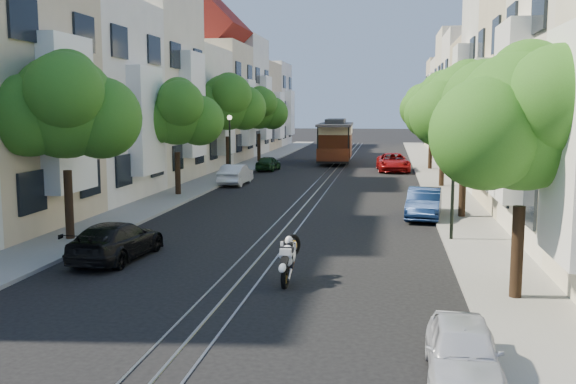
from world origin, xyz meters
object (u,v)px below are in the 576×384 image
at_px(lamp_west, 230,137).
at_px(parked_car_e_near, 463,351).
at_px(tree_e_c, 445,110).
at_px(tree_w_c, 228,103).
at_px(cable_car, 336,139).
at_px(parked_car_w_far, 268,163).
at_px(tree_e_b, 467,108).
at_px(tree_w_a, 66,109).
at_px(tree_e_d, 432,106).
at_px(parked_car_w_mid, 236,174).
at_px(parked_car_e_mid, 424,203).
at_px(parked_car_w_near, 117,241).
at_px(tree_e_a, 526,123).
at_px(parked_car_e_far, 393,162).
at_px(sportbike_rider, 288,257).
at_px(tree_w_b, 177,115).
at_px(lamp_east, 454,163).
at_px(tree_w_d, 259,109).

xyz_separation_m(lamp_west, parked_car_e_near, (11.68, -30.00, -2.30)).
xyz_separation_m(tree_e_c, tree_w_c, (-14.40, 5.00, 0.47)).
relative_size(lamp_west, cable_car, 0.46).
height_order(cable_car, parked_car_w_far, cable_car).
height_order(tree_e_b, tree_w_a, same).
height_order(tree_e_d, parked_car_w_mid, tree_e_d).
distance_m(tree_w_a, parked_car_w_mid, 18.15).
height_order(tree_w_c, parked_car_e_mid, tree_w_c).
height_order(parked_car_e_near, parked_car_w_near, parked_car_w_near).
distance_m(tree_e_a, parked_car_e_far, 32.88).
distance_m(sportbike_rider, cable_car, 38.55).
xyz_separation_m(tree_e_a, sportbike_rider, (-5.89, 0.82, -3.67)).
distance_m(tree_e_c, tree_w_b, 15.60).
bearing_deg(cable_car, parked_car_e_mid, -79.22).
bearing_deg(tree_e_a, tree_e_d, 90.00).
distance_m(tree_e_d, parked_car_e_mid, 22.49).
bearing_deg(tree_e_d, lamp_east, -92.04).
bearing_deg(tree_e_d, tree_w_c, -157.38).
relative_size(tree_e_c, tree_w_b, 1.04).
bearing_deg(sportbike_rider, tree_e_d, 81.67).
bearing_deg(parked_car_e_mid, cable_car, 108.55).
xyz_separation_m(tree_w_b, tree_w_d, (0.00, 22.00, 0.20)).
bearing_deg(tree_w_c, sportbike_rider, -72.61).
relative_size(tree_w_c, tree_w_d, 1.09).
relative_size(tree_w_c, lamp_east, 1.71).
relative_size(tree_w_b, parked_car_w_mid, 1.62).
bearing_deg(tree_e_c, lamp_west, 171.51).
bearing_deg(tree_w_d, sportbike_rider, -77.43).
height_order(tree_e_a, tree_e_d, tree_e_d).
height_order(tree_e_d, parked_car_w_far, tree_e_d).
bearing_deg(lamp_west, tree_w_c, 105.75).
xyz_separation_m(tree_e_b, parked_car_w_mid, (-12.59, 10.59, -4.09)).
relative_size(lamp_west, sportbike_rider, 2.37).
height_order(tree_e_c, parked_car_e_far, tree_e_c).
relative_size(cable_car, parked_car_e_near, 2.85).
bearing_deg(sportbike_rider, parked_car_w_far, 103.36).
bearing_deg(parked_car_e_mid, parked_car_w_near, -131.12).
bearing_deg(parked_car_w_mid, sportbike_rider, 108.44).
bearing_deg(tree_e_b, tree_w_c, 131.99).
height_order(tree_e_b, parked_car_e_far, tree_e_b).
xyz_separation_m(tree_e_b, tree_w_a, (-14.40, -7.00, 0.00)).
xyz_separation_m(parked_car_e_far, parked_car_w_mid, (-9.73, -9.95, -0.05)).
relative_size(tree_w_b, tree_w_c, 0.88).
distance_m(cable_car, parked_car_e_near, 44.69).
relative_size(parked_car_e_mid, parked_car_w_mid, 1.03).
bearing_deg(tree_w_c, tree_e_d, 22.62).
xyz_separation_m(tree_w_a, tree_w_d, (-0.00, 34.00, -0.13)).
distance_m(tree_w_d, lamp_east, 34.73).
height_order(tree_e_b, tree_e_d, tree_e_d).
xyz_separation_m(tree_w_b, tree_w_c, (0.00, 11.00, 0.67)).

